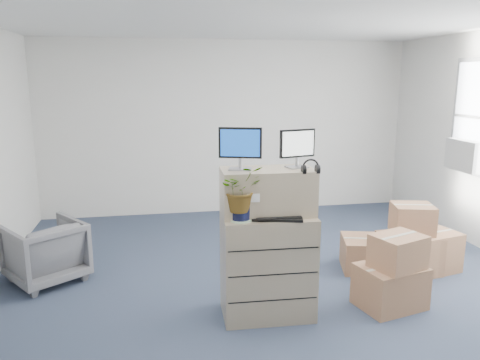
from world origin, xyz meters
The scene contains 17 objects.
ground centered at (0.00, 0.00, 0.00)m, with size 7.00×7.00×0.00m, color #232D3F.
wall_back centered at (0.00, 3.51, 1.40)m, with size 6.00×0.02×2.80m, color silver.
ac_unit centered at (2.87, 1.40, 1.20)m, with size 0.24×0.60×0.40m, color silver.
filing_cabinet_lower centered at (-0.18, -0.08, 0.49)m, with size 0.84×0.51×0.98m, color tan.
filing_cabinet_upper centered at (-0.18, -0.04, 1.19)m, with size 0.84×0.42×0.42m, color tan.
monitor_left centered at (-0.43, -0.03, 1.61)m, with size 0.37×0.20×0.38m.
monitor_right centered at (0.10, -0.02, 1.59)m, with size 0.35×0.18×0.35m.
headphones centered at (0.16, -0.23, 1.44)m, with size 0.15×0.15×0.02m, color black.
keyboard centered at (-0.13, -0.22, 0.99)m, with size 0.44×0.19×0.02m, color black.
mouse centered at (0.13, -0.22, 0.99)m, with size 0.08×0.05×0.03m, color silver.
water_bottle centered at (-0.12, 0.00, 1.09)m, with size 0.07×0.07×0.23m, color #95999D.
phone_dock centered at (-0.26, -0.06, 1.02)m, with size 0.06×0.05×0.14m.
external_drive centered at (0.20, 0.00, 1.01)m, with size 0.20×0.15×0.06m, color black.
tissue_box centered at (0.18, 0.00, 1.08)m, with size 0.21×0.11×0.08m, color #3E8ED5.
potted_plant centered at (-0.46, -0.20, 1.21)m, with size 0.46×0.49×0.40m.
office_chair centered at (-2.40, 1.07, 0.37)m, with size 0.72×0.68×0.74m, color #5B5B60.
cardboard_boxes centered at (1.46, 0.40, 0.29)m, with size 1.58×1.52×0.79m.
Camera 1 is at (-1.17, -4.06, 2.20)m, focal length 35.00 mm.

